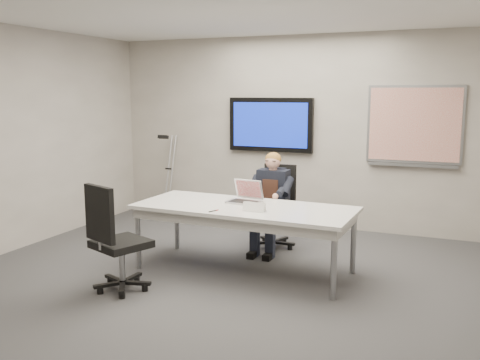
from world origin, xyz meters
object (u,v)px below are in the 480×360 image
at_px(office_chair_far, 275,222).
at_px(office_chair_near, 118,258).
at_px(seated_person, 269,213).
at_px(conference_table, 244,214).
at_px(laptop, 246,197).

distance_m(office_chair_far, office_chair_near, 2.29).
bearing_deg(office_chair_far, seated_person, -89.05).
height_order(conference_table, office_chair_near, office_chair_near).
bearing_deg(laptop, office_chair_far, 92.88).
bearing_deg(laptop, seated_person, 90.76).
height_order(conference_table, laptop, laptop).
distance_m(office_chair_far, laptop, 0.95).
bearing_deg(office_chair_far, laptop, -94.15).
bearing_deg(conference_table, office_chair_far, 91.08).
height_order(seated_person, laptop, seated_person).
xyz_separation_m(office_chair_far, laptop, (-0.08, -0.81, 0.48)).
bearing_deg(office_chair_near, conference_table, -110.03).
height_order(office_chair_far, office_chair_near, office_chair_near).
distance_m(office_chair_far, seated_person, 0.29).
height_order(office_chair_near, seated_person, seated_person).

